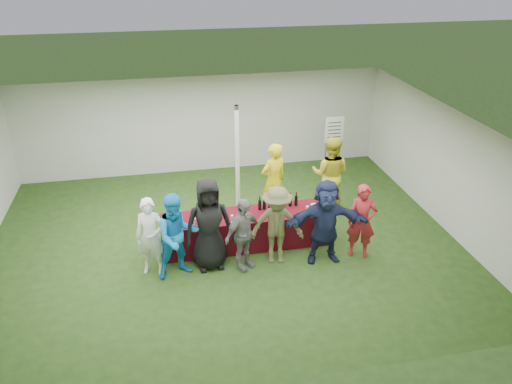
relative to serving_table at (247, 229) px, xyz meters
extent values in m
plane|color=#284719|center=(-0.46, 0.17, -0.38)|extent=(60.00, 60.00, 0.00)
plane|color=white|center=(-0.46, 4.17, 0.97)|extent=(10.00, 0.00, 10.00)
plane|color=white|center=(-0.46, -3.83, 0.97)|extent=(10.00, 0.00, 10.00)
plane|color=white|center=(4.54, 0.17, 0.97)|extent=(0.00, 8.00, 8.00)
plane|color=white|center=(-0.46, 0.17, 2.33)|extent=(10.00, 10.00, 0.00)
cylinder|color=silver|center=(0.04, 1.37, 0.98)|extent=(0.10, 0.10, 2.70)
cube|color=#570A15|center=(0.00, 0.00, 0.00)|extent=(3.60, 0.80, 0.75)
cylinder|color=black|center=(0.31, 0.14, 0.48)|extent=(0.07, 0.07, 0.22)
cylinder|color=black|center=(0.31, 0.14, 0.64)|extent=(0.03, 0.03, 0.08)
cylinder|color=maroon|center=(0.31, 0.14, 0.69)|extent=(0.03, 0.03, 0.02)
cylinder|color=black|center=(0.41, 0.15, 0.48)|extent=(0.07, 0.07, 0.22)
cylinder|color=black|center=(0.41, 0.15, 0.64)|extent=(0.03, 0.03, 0.08)
cylinder|color=maroon|center=(0.41, 0.15, 0.69)|extent=(0.03, 0.03, 0.02)
cylinder|color=black|center=(0.52, 0.11, 0.48)|extent=(0.07, 0.07, 0.22)
cylinder|color=black|center=(0.52, 0.11, 0.64)|extent=(0.03, 0.03, 0.08)
cylinder|color=maroon|center=(0.52, 0.11, 0.69)|extent=(0.03, 0.03, 0.02)
cylinder|color=black|center=(0.70, 0.17, 0.48)|extent=(0.07, 0.07, 0.22)
cylinder|color=black|center=(0.70, 0.17, 0.64)|extent=(0.03, 0.03, 0.08)
cylinder|color=maroon|center=(0.70, 0.17, 0.69)|extent=(0.03, 0.03, 0.02)
cylinder|color=black|center=(0.83, 0.15, 0.48)|extent=(0.07, 0.07, 0.22)
cylinder|color=black|center=(0.83, 0.15, 0.64)|extent=(0.03, 0.03, 0.08)
cylinder|color=maroon|center=(0.83, 0.15, 0.69)|extent=(0.03, 0.03, 0.02)
cylinder|color=black|center=(0.99, 0.17, 0.48)|extent=(0.07, 0.07, 0.22)
cylinder|color=black|center=(0.99, 0.17, 0.64)|extent=(0.03, 0.03, 0.08)
cylinder|color=maroon|center=(0.99, 0.17, 0.69)|extent=(0.03, 0.03, 0.02)
cylinder|color=black|center=(1.12, 0.17, 0.48)|extent=(0.07, 0.07, 0.22)
cylinder|color=black|center=(1.12, 0.17, 0.64)|extent=(0.03, 0.03, 0.08)
cylinder|color=maroon|center=(1.12, 0.17, 0.69)|extent=(0.03, 0.03, 0.02)
cylinder|color=silver|center=(-1.42, -0.22, 0.38)|extent=(0.06, 0.06, 0.00)
cylinder|color=silver|center=(-1.42, -0.22, 0.42)|extent=(0.01, 0.01, 0.07)
cylinder|color=silver|center=(-1.42, -0.22, 0.50)|extent=(0.06, 0.06, 0.08)
cylinder|color=#4E080F|center=(-1.42, -0.22, 0.47)|extent=(0.05, 0.05, 0.02)
cylinder|color=silver|center=(-1.12, -0.25, 0.38)|extent=(0.06, 0.06, 0.00)
cylinder|color=silver|center=(-1.12, -0.25, 0.42)|extent=(0.01, 0.01, 0.07)
cylinder|color=silver|center=(-1.12, -0.25, 0.50)|extent=(0.06, 0.06, 0.08)
cylinder|color=silver|center=(-0.81, -0.23, 0.38)|extent=(0.06, 0.06, 0.00)
cylinder|color=silver|center=(-0.81, -0.23, 0.42)|extent=(0.01, 0.01, 0.07)
cylinder|color=silver|center=(-0.81, -0.23, 0.50)|extent=(0.06, 0.06, 0.08)
cylinder|color=silver|center=(-0.35, -0.28, 0.38)|extent=(0.06, 0.06, 0.00)
cylinder|color=silver|center=(-0.35, -0.28, 0.42)|extent=(0.01, 0.01, 0.07)
cylinder|color=silver|center=(-0.35, -0.28, 0.50)|extent=(0.06, 0.06, 0.08)
cylinder|color=silver|center=(1.26, -0.21, 0.38)|extent=(0.06, 0.06, 0.00)
cylinder|color=silver|center=(1.26, -0.21, 0.42)|extent=(0.01, 0.01, 0.07)
cylinder|color=silver|center=(1.26, -0.21, 0.50)|extent=(0.06, 0.06, 0.08)
cylinder|color=#4E080F|center=(1.26, -0.21, 0.47)|extent=(0.05, 0.05, 0.02)
cylinder|color=silver|center=(-0.03, 0.08, 0.47)|extent=(0.07, 0.07, 0.20)
cylinder|color=silver|center=(-0.03, 0.08, 0.59)|extent=(0.03, 0.03, 0.03)
cube|color=white|center=(1.57, 0.05, 0.39)|extent=(0.25, 0.18, 0.03)
cylinder|color=slate|center=(1.61, -0.22, 0.46)|extent=(0.23, 0.23, 0.18)
cylinder|color=slate|center=(2.67, 2.79, 0.18)|extent=(0.02, 0.02, 1.10)
cylinder|color=slate|center=(3.07, 2.79, 0.18)|extent=(0.02, 0.02, 1.10)
cube|color=white|center=(2.87, 2.79, 1.07)|extent=(0.50, 0.02, 0.70)
cube|color=black|center=(2.87, 2.78, 1.27)|extent=(0.36, 0.01, 0.02)
cube|color=black|center=(2.87, 2.78, 1.17)|extent=(0.36, 0.01, 0.02)
cube|color=black|center=(2.87, 2.78, 1.07)|extent=(0.36, 0.01, 0.02)
cube|color=black|center=(2.87, 2.78, 0.97)|extent=(0.36, 0.01, 0.02)
cube|color=black|center=(2.87, 2.78, 0.88)|extent=(0.36, 0.01, 0.02)
imported|color=#D4D311|center=(0.83, 1.08, 0.56)|extent=(0.80, 0.68, 1.86)
imported|color=gold|center=(2.24, 1.19, 0.56)|extent=(1.13, 1.05, 1.87)
imported|color=white|center=(-1.99, -0.61, 0.43)|extent=(0.66, 0.50, 1.61)
imported|color=#168BD3|center=(-1.48, -0.80, 0.50)|extent=(0.98, 0.84, 1.75)
imported|color=black|center=(-0.86, -0.62, 0.58)|extent=(0.97, 0.67, 1.91)
imported|color=gray|center=(-0.22, -0.81, 0.39)|extent=(0.96, 0.81, 1.53)
imported|color=brown|center=(0.47, -0.73, 0.46)|extent=(1.14, 0.74, 1.67)
imported|color=#1C2445|center=(1.43, -0.87, 0.52)|extent=(1.70, 0.66, 1.79)
imported|color=maroon|center=(2.22, -0.86, 0.42)|extent=(0.68, 0.56, 1.60)
camera|label=1|loc=(-1.62, -9.01, 5.49)|focal=35.00mm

